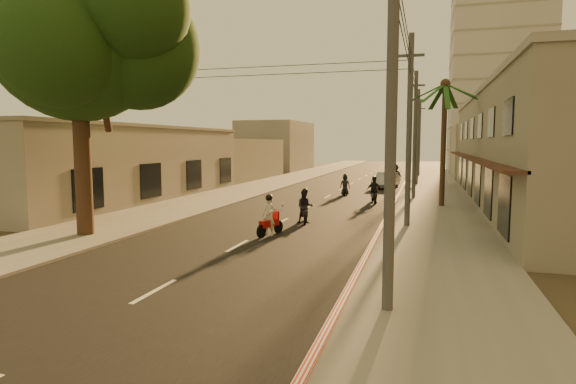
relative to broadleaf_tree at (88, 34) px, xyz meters
name	(u,v)px	position (x,y,z in m)	size (l,w,h in m)	color
ground	(216,258)	(6.61, -2.14, -8.48)	(160.00, 160.00, 0.00)	#383023
road	(328,197)	(6.61, 17.86, -8.47)	(10.00, 140.00, 0.02)	black
sidewalk_right	(432,199)	(14.11, 17.86, -8.42)	(5.00, 140.00, 0.12)	slate
sidewalk_left	(235,193)	(-0.89, 17.86, -8.42)	(5.00, 140.00, 0.12)	slate
curb_stripe	(393,206)	(11.71, 12.86, -8.38)	(0.20, 60.00, 0.20)	red
shophouse_row	(543,149)	(20.57, 15.86, -4.83)	(8.80, 34.20, 7.30)	gray
left_building	(116,163)	(-7.37, 11.86, -5.88)	(8.20, 24.20, 5.20)	gray
distant_tower	(498,68)	(22.61, 53.86, 5.52)	(12.10, 12.10, 28.00)	#B7B5B2
broadleaf_tree	(88,34)	(0.00, 0.00, 0.00)	(9.60, 8.70, 12.10)	black
palm_tree	(445,91)	(14.61, 13.86, -1.33)	(5.00, 5.00, 8.20)	black
utility_poles	(416,107)	(12.81, 17.86, -1.94)	(1.20, 48.26, 9.00)	#38383A
filler_right	(489,152)	(20.61, 42.86, -5.48)	(8.00, 14.00, 6.00)	gray
filler_left_near	(228,159)	(-7.39, 31.86, -6.28)	(8.00, 14.00, 4.40)	gray
filler_left_far	(276,146)	(-7.39, 49.86, -4.98)	(8.00, 14.00, 7.00)	gray
scooter_red	(269,217)	(7.15, 2.20, -7.66)	(0.95, 1.80, 1.82)	black
scooter_mid_a	(305,207)	(7.85, 5.79, -7.67)	(1.10, 1.78, 1.77)	black
scooter_mid_b	(374,191)	(10.34, 14.88, -7.65)	(1.19, 1.82, 1.82)	black
scooter_far_a	(345,186)	(7.71, 19.05, -7.72)	(0.89, 1.70, 1.67)	black
scooter_far_b	(396,175)	(10.81, 31.41, -7.60)	(1.58, 1.85, 1.90)	black
parked_car	(386,180)	(10.23, 26.00, -7.77)	(2.28, 4.50, 1.42)	#9FA3A7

